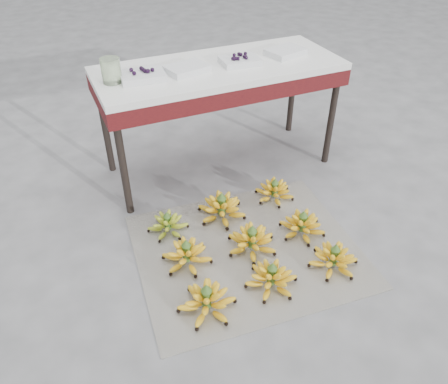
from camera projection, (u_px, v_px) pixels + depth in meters
name	position (u px, v px, depth m)	size (l,w,h in m)	color
ground	(261.00, 241.00, 2.60)	(60.00, 60.00, 0.00)	#5D5D5F
newspaper_mat	(247.00, 250.00, 2.53)	(1.25, 1.05, 0.01)	beige
bunch_front_left	(207.00, 301.00, 2.16)	(0.37, 0.37, 0.18)	yellow
bunch_front_center	(271.00, 278.00, 2.28)	(0.35, 0.35, 0.17)	yellow
bunch_front_right	(334.00, 259.00, 2.39)	(0.35, 0.35, 0.17)	yellow
bunch_mid_left	(187.00, 255.00, 2.42)	(0.37, 0.37, 0.17)	yellow
bunch_mid_center	(252.00, 241.00, 2.50)	(0.32, 0.32, 0.18)	yellow
bunch_mid_right	(302.00, 225.00, 2.62)	(0.33, 0.33, 0.17)	yellow
bunch_back_left	(168.00, 224.00, 2.63)	(0.32, 0.32, 0.15)	#94BA30
bunch_back_center	(222.00, 208.00, 2.74)	(0.31, 0.31, 0.19)	yellow
bunch_back_right	(274.00, 191.00, 2.90)	(0.28, 0.28, 0.16)	yellow
vendor_table	(220.00, 78.00, 2.85)	(1.60, 0.64, 0.77)	black
tray_far_left	(143.00, 75.00, 2.60)	(0.28, 0.21, 0.07)	silver
tray_left	(187.00, 69.00, 2.69)	(0.29, 0.23, 0.04)	silver
tray_right	(240.00, 60.00, 2.80)	(0.25, 0.19, 0.06)	silver
tray_far_right	(286.00, 52.00, 2.94)	(0.29, 0.24, 0.04)	silver
glass_jar	(111.00, 71.00, 2.53)	(0.11, 0.11, 0.14)	#D3EEBD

